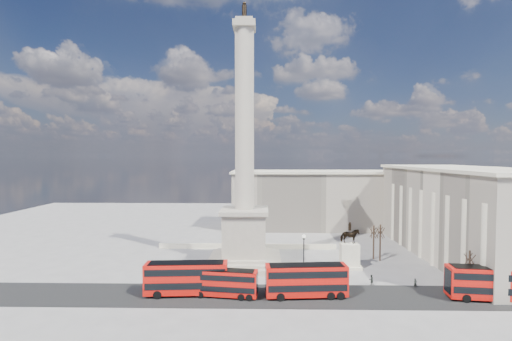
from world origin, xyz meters
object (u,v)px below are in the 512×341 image
at_px(red_bus_a, 224,283).
at_px(pedestrian_standing, 371,280).
at_px(equestrian_statue, 350,252).
at_px(red_bus_b, 187,278).
at_px(pedestrian_walking, 415,283).
at_px(red_bus_d, 492,283).
at_px(victorian_lamp, 304,251).
at_px(pedestrian_crossing, 279,273).
at_px(red_bus_c, 307,280).
at_px(nelsons_column, 245,198).

height_order(red_bus_a, pedestrian_standing, red_bus_a).
bearing_deg(equestrian_statue, pedestrian_standing, -80.72).
xyz_separation_m(red_bus_b, pedestrian_walking, (35.59, 3.40, -1.85)).
distance_m(red_bus_d, pedestrian_walking, 10.23).
xyz_separation_m(victorian_lamp, pedestrian_crossing, (-4.53, -2.30, -3.23)).
bearing_deg(red_bus_c, pedestrian_crossing, 110.55).
xyz_separation_m(red_bus_d, equestrian_statue, (-17.00, 14.15, 0.46)).
relative_size(red_bus_c, pedestrian_crossing, 7.22).
bearing_deg(red_bus_d, pedestrian_standing, 165.79).
distance_m(red_bus_b, red_bus_c, 17.91).
bearing_deg(pedestrian_walking, pedestrian_standing, 159.63).
xyz_separation_m(red_bus_c, pedestrian_standing, (11.10, 5.03, -1.72)).
bearing_deg(red_bus_c, equestrian_statue, 50.04).
bearing_deg(red_bus_b, red_bus_d, -5.01).
bearing_deg(nelsons_column, pedestrian_crossing, -49.02).
bearing_deg(pedestrian_walking, pedestrian_crossing, 158.86).
height_order(red_bus_a, pedestrian_crossing, red_bus_a).
bearing_deg(equestrian_statue, pedestrian_crossing, -158.05).
bearing_deg(pedestrian_crossing, nelsons_column, -7.85).
height_order(pedestrian_walking, pedestrian_crossing, pedestrian_crossing).
relative_size(equestrian_statue, pedestrian_crossing, 5.11).
relative_size(victorian_lamp, equestrian_statue, 0.80).
bearing_deg(equestrian_statue, nelsons_column, 174.71).
xyz_separation_m(red_bus_d, pedestrian_standing, (-15.61, 5.69, -1.72)).
height_order(equestrian_statue, pedestrian_walking, equestrian_statue).
height_order(red_bus_a, red_bus_d, red_bus_d).
bearing_deg(pedestrian_standing, victorian_lamp, -43.27).
distance_m(red_bus_d, pedestrian_crossing, 31.71).
relative_size(red_bus_a, red_bus_b, 0.82).
relative_size(nelsons_column, red_bus_a, 4.88).
bearing_deg(red_bus_d, red_bus_c, -175.60).
xyz_separation_m(red_bus_c, red_bus_d, (26.71, -0.66, 0.00)).
relative_size(pedestrian_walking, pedestrian_standing, 0.91).
bearing_deg(victorian_lamp, red_bus_c, -94.45).
bearing_deg(victorian_lamp, red_bus_a, -141.24).
relative_size(red_bus_b, pedestrian_standing, 7.40).
height_order(red_bus_d, victorian_lamp, victorian_lamp).
xyz_separation_m(nelsons_column, equestrian_statue, (19.73, -1.83, -9.90)).
height_order(red_bus_c, pedestrian_standing, red_bus_c).
relative_size(red_bus_d, victorian_lamp, 1.77).
height_order(red_bus_a, victorian_lamp, victorian_lamp).
distance_m(equestrian_statue, pedestrian_crossing, 14.65).
xyz_separation_m(nelsons_column, red_bus_a, (-2.23, -15.41, -10.79)).
bearing_deg(red_bus_c, red_bus_a, 176.26).
bearing_deg(pedestrian_standing, red_bus_d, 144.12).
bearing_deg(red_bus_c, nelsons_column, 118.98).
xyz_separation_m(red_bus_d, pedestrian_crossing, (-30.43, 8.73, -1.72)).
distance_m(red_bus_d, pedestrian_standing, 16.71).
xyz_separation_m(equestrian_statue, pedestrian_standing, (1.38, -8.46, -2.18)).
relative_size(red_bus_a, pedestrian_standing, 6.08).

